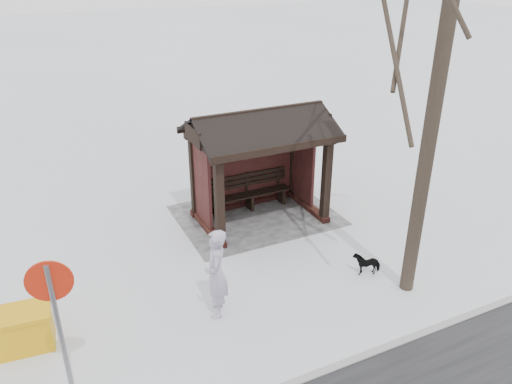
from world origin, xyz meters
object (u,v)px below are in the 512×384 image
bus_shelter (257,142)px  road_sign (55,306)px  dog (367,263)px  pedestrian (216,274)px  grit_bin (24,329)px

bus_shelter → road_sign: size_ratio=1.36×
dog → road_sign: size_ratio=0.23×
bus_shelter → dog: bearing=106.8°
pedestrian → grit_bin: bearing=-77.9°
bus_shelter → pedestrian: 4.38m
dog → road_sign: (6.48, 0.88, 1.63)m
bus_shelter → grit_bin: bus_shelter is taller
dog → grit_bin: bearing=-79.7°
bus_shelter → road_sign: 6.98m
grit_bin → road_sign: road_sign is taller
pedestrian → road_sign: size_ratio=0.71×
pedestrian → dog: 3.63m
grit_bin → road_sign: bearing=115.8°
bus_shelter → dog: size_ratio=6.00×
dog → road_sign: 6.74m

